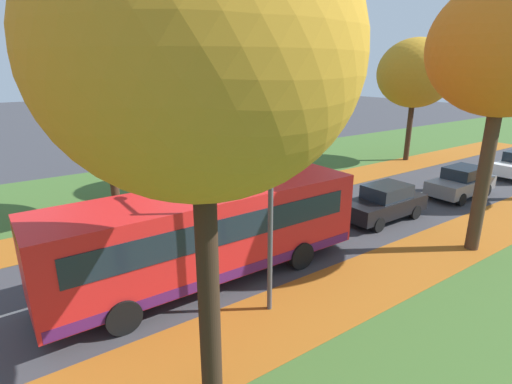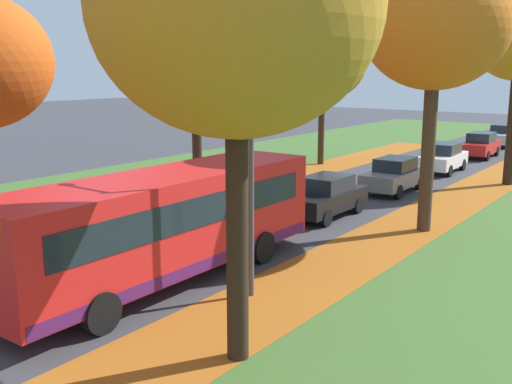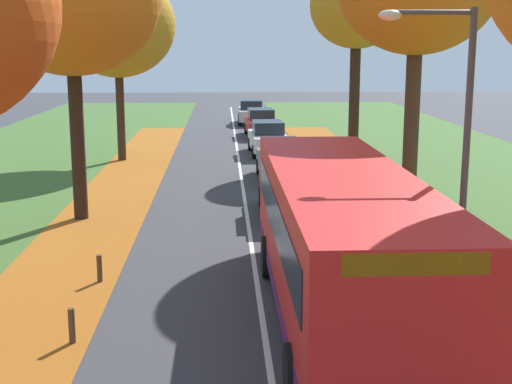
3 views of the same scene
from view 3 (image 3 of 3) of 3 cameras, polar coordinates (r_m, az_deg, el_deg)
name	(u,v)px [view 3 (image 3 of 3)]	position (r m, az deg, el deg)	size (l,w,h in m)	color
leaf_litter_left	(62,271)	(17.69, -15.23, -6.15)	(2.80, 60.00, 0.00)	#9E5619
leaf_litter_right	(443,266)	(18.08, 14.71, -5.74)	(2.80, 60.00, 0.00)	#9E5619
road_centre_line	(246,212)	(23.07, -0.77, -1.61)	(0.12, 80.00, 0.01)	silver
tree_left_far	(117,25)	(33.71, -11.04, 12.97)	(5.27, 5.27, 8.58)	#382619
tree_right_far	(357,7)	(33.87, 8.07, 14.41)	(4.30, 4.30, 9.00)	black
bollard_fourth	(72,326)	(13.48, -14.52, -10.33)	(0.12, 0.12, 0.66)	#4C3823
bollard_fifth	(100,269)	(16.66, -12.41, -6.00)	(0.12, 0.12, 0.64)	#4C3823
streetlamp_right	(451,127)	(14.35, 15.32, 5.01)	(1.89, 0.28, 6.00)	#47474C
bus	(341,238)	(13.69, 6.78, -3.65)	(2.69, 10.40, 2.98)	red
car_black_lead	(289,190)	(22.56, 2.68, 0.18)	(1.80, 4.21, 1.62)	black
car_grey_following	(281,160)	(28.52, 1.99, 2.60)	(1.83, 4.23, 1.62)	slate
car_white_third_in_line	(268,138)	(35.33, 0.97, 4.36)	(1.90, 4.26, 1.62)	silver
car_red_fourth_in_line	(261,123)	(42.32, 0.40, 5.57)	(1.91, 4.26, 1.62)	#B21919
car_silver_trailing	(251,112)	(49.11, -0.39, 6.42)	(1.83, 4.22, 1.62)	#B7BABF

